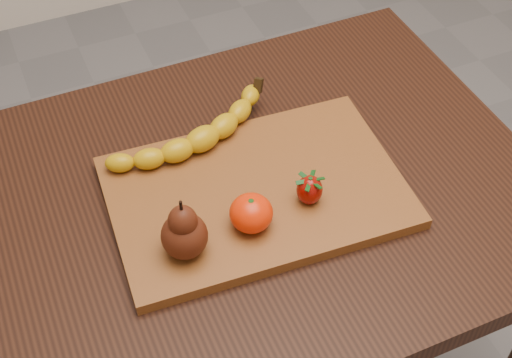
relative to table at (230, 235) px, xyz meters
name	(u,v)px	position (x,y,z in m)	size (l,w,h in m)	color
table	(230,235)	(0.00, 0.00, 0.00)	(1.00, 0.70, 0.76)	black
cutting_board	(256,192)	(0.04, -0.02, 0.11)	(0.45, 0.30, 0.02)	brown
banana	(203,139)	(0.00, 0.10, 0.14)	(0.26, 0.07, 0.04)	#CB9D09
pear	(183,227)	(-0.10, -0.09, 0.17)	(0.07, 0.07, 0.10)	#4C1C0C
mandarin	(251,213)	(0.00, -0.08, 0.14)	(0.06, 0.06, 0.05)	#F22902
strawberry	(310,189)	(0.10, -0.07, 0.14)	(0.04, 0.04, 0.05)	#8A0903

